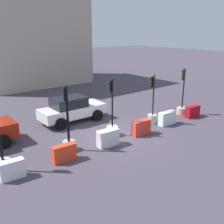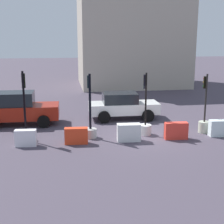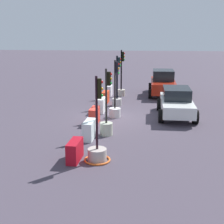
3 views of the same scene
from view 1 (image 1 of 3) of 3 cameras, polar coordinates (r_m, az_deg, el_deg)
The scene contains 14 objects.
ground_plane at distance 14.69m, azimuth 0.56°, elevation -4.99°, with size 120.00×120.00×0.00m, color #473E4B.
traffic_light_0 at distance 11.83m, azimuth -22.83°, elevation -8.52°, with size 0.59×0.59×3.35m.
traffic_light_1 at distance 12.86m, azimuth -9.43°, elevation -5.41°, with size 0.62×0.62×3.18m.
traffic_light_2 at distance 14.45m, azimuth 0.03°, elevation -2.86°, with size 0.63×0.63×3.17m.
traffic_light_3 at distance 16.41m, azimuth 8.77°, elevation -0.43°, with size 0.59×0.59×3.07m.
traffic_light_4 at distance 18.71m, azimuth 14.94°, elevation 0.84°, with size 0.99×0.99×3.17m.
construction_barrier_0 at distance 11.22m, azimuth -20.92°, elevation -11.62°, with size 0.98×0.41×0.77m.
construction_barrier_1 at distance 11.98m, azimuth -10.37°, elevation -8.76°, with size 1.10×0.43×0.77m.
construction_barrier_2 at distance 13.23m, azimuth -0.89°, elevation -5.64°, with size 1.14×0.53×0.85m.
construction_barrier_3 at distance 14.68m, azimuth 6.38°, elevation -3.38°, with size 1.14×0.44×0.83m.
construction_barrier_4 at distance 16.46m, azimuth 11.89°, elevation -1.33°, with size 1.17×0.49×0.82m.
construction_barrier_5 at distance 18.31m, azimuth 17.11°, elevation 0.10°, with size 1.12×0.46×0.76m.
car_white_van at distance 16.75m, azimuth -8.79°, elevation 0.62°, with size 4.21×2.10×1.60m.
building_main_facade at distance 30.19m, azimuth -17.66°, elevation 16.42°, with size 10.77×8.73×10.85m.
Camera 1 is at (-8.71, -10.40, 5.65)m, focal length 42.02 mm.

